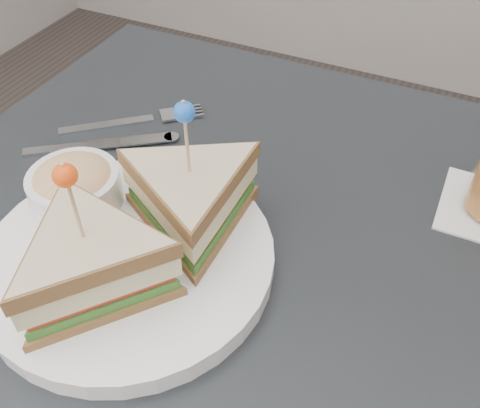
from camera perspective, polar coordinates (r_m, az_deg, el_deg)
name	(u,v)px	position (r m, az deg, el deg)	size (l,w,h in m)	color
table	(229,283)	(0.65, -1.19, -8.41)	(0.80, 0.80, 0.75)	black
plate_meal	(133,231)	(0.54, -11.31, -2.83)	(0.38, 0.38, 0.18)	white
cutlery_fork	(139,120)	(0.77, -10.69, 8.82)	(0.17, 0.15, 0.01)	silver
cutlery_knife	(95,145)	(0.73, -15.22, 6.07)	(0.18, 0.13, 0.01)	silver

